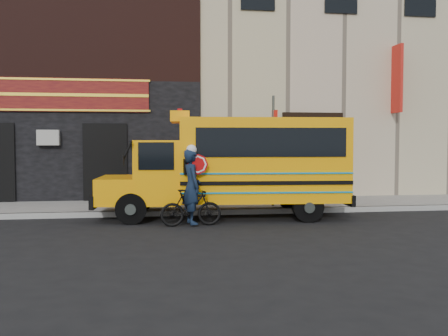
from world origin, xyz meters
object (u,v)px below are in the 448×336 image
Objects in this scene: school_bus at (237,163)px; sign_pole at (273,148)px; cyclist at (192,189)px; bicycle at (191,208)px.

sign_pole reaches higher than school_bus.
school_bus reaches higher than cyclist.
cyclist is (-1.37, -1.20, -0.57)m from school_bus.
bicycle is (-1.39, -1.25, -1.05)m from school_bus.
school_bus is 3.74× the size of cyclist.
school_bus reaches higher than bicycle.
cyclist is at bearing -28.98° from bicycle.
school_bus is at bearing -53.14° from bicycle.
school_bus is at bearing -62.04° from cyclist.
cyclist is (0.02, 0.05, 0.48)m from bicycle.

